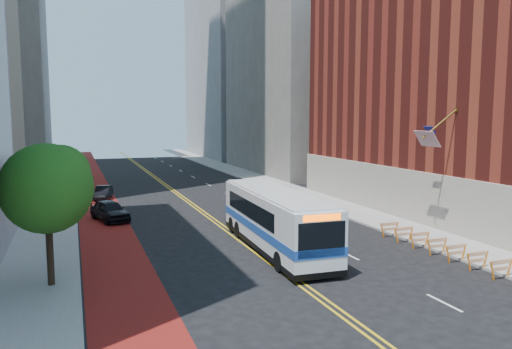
{
  "coord_description": "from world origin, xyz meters",
  "views": [
    {
      "loc": [
        -10.1,
        -18.76,
        8.08
      ],
      "look_at": [
        -0.24,
        8.0,
        4.73
      ],
      "focal_mm": 35.0,
      "sensor_mm": 36.0,
      "label": 1
    }
  ],
  "objects_px": {
    "car_b": "(103,193)",
    "car_c": "(82,185)",
    "street_tree": "(48,185)",
    "car_a": "(110,210)",
    "transit_bus": "(275,219)"
  },
  "relations": [
    {
      "from": "car_b",
      "to": "car_c",
      "type": "xyz_separation_m",
      "value": [
        -1.83,
        6.35,
        0.02
      ]
    },
    {
      "from": "street_tree",
      "to": "transit_bus",
      "type": "bearing_deg",
      "value": 12.21
    },
    {
      "from": "transit_bus",
      "to": "car_b",
      "type": "distance_m",
      "value": 24.47
    },
    {
      "from": "street_tree",
      "to": "car_a",
      "type": "relative_size",
      "value": 1.43
    },
    {
      "from": "transit_bus",
      "to": "car_a",
      "type": "relative_size",
      "value": 2.8
    },
    {
      "from": "car_a",
      "to": "car_b",
      "type": "xyz_separation_m",
      "value": [
        0.14,
        10.69,
        -0.15
      ]
    },
    {
      "from": "car_a",
      "to": "car_c",
      "type": "distance_m",
      "value": 17.12
    },
    {
      "from": "car_a",
      "to": "car_c",
      "type": "relative_size",
      "value": 1.02
    },
    {
      "from": "street_tree",
      "to": "car_a",
      "type": "xyz_separation_m",
      "value": [
        3.64,
        14.84,
        -4.11
      ]
    },
    {
      "from": "car_a",
      "to": "car_c",
      "type": "height_order",
      "value": "car_a"
    },
    {
      "from": "transit_bus",
      "to": "car_c",
      "type": "bearing_deg",
      "value": 112.21
    },
    {
      "from": "transit_bus",
      "to": "car_b",
      "type": "bearing_deg",
      "value": 113.22
    },
    {
      "from": "street_tree",
      "to": "car_b",
      "type": "bearing_deg",
      "value": 81.58
    },
    {
      "from": "street_tree",
      "to": "car_c",
      "type": "bearing_deg",
      "value": 86.51
    },
    {
      "from": "transit_bus",
      "to": "street_tree",
      "type": "bearing_deg",
      "value": -165.43
    }
  ]
}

